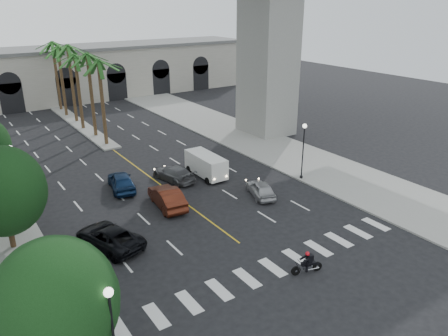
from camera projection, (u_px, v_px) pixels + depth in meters
ground at (258, 256)px, 28.44m from camera, size 140.00×140.00×0.00m
sidewalk_right at (281, 151)px, 47.83m from camera, size 8.00×100.00×0.15m
median at (80, 125)px, 57.76m from camera, size 2.00×24.00×0.20m
pier_building at (45, 76)px, 69.39m from camera, size 71.00×10.50×8.50m
palm_a at (99, 65)px, 46.78m from camera, size 3.20×3.20×10.30m
palm_b at (87, 58)px, 49.82m from camera, size 3.20×3.20×10.60m
palm_c at (75, 59)px, 52.92m from camera, size 3.20×3.20×10.10m
palm_d at (68, 49)px, 55.93m from camera, size 3.20×3.20×10.90m
palm_e at (58, 50)px, 59.05m from camera, size 3.20×3.20×10.40m
palm_f at (52, 45)px, 62.20m from camera, size 3.20×3.20×10.70m
street_tree_near at (56, 303)px, 17.89m from camera, size 5.20×5.20×6.89m
street_tree_mid at (3, 191)px, 27.86m from camera, size 5.44×5.44×7.21m
lamp_post_left_near at (113, 332)px, 17.47m from camera, size 0.40×0.40×5.35m
lamp_post_left_far at (15, 172)px, 33.69m from camera, size 0.40×0.40×5.35m
lamp_post_right at (303, 147)px, 39.40m from camera, size 0.40×0.40×5.35m
traffic_signal_near at (97, 311)px, 19.71m from camera, size 0.25×0.18×3.65m
traffic_signal_far at (71, 269)px, 22.80m from camera, size 0.25×0.18×3.65m
motorcycle_rider at (308, 263)px, 26.52m from camera, size 2.03×0.74×1.50m
car_a at (261, 189)px, 36.92m from camera, size 2.76×4.24×1.34m
car_b at (167, 197)px, 35.01m from camera, size 2.32×5.16×1.64m
car_c at (109, 237)px, 29.33m from camera, size 3.92×5.83×1.49m
car_d at (174, 173)px, 40.12m from camera, size 2.76×5.03×1.38m
car_e at (121, 181)px, 38.13m from camera, size 2.73×4.97×1.60m
cargo_van at (206, 164)px, 40.91m from camera, size 2.05×4.99×2.12m
pedestrian_a at (4, 285)px, 24.01m from camera, size 0.66×0.50×1.64m
pedestrian_b at (24, 279)px, 24.53m from camera, size 0.92×0.79×1.64m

